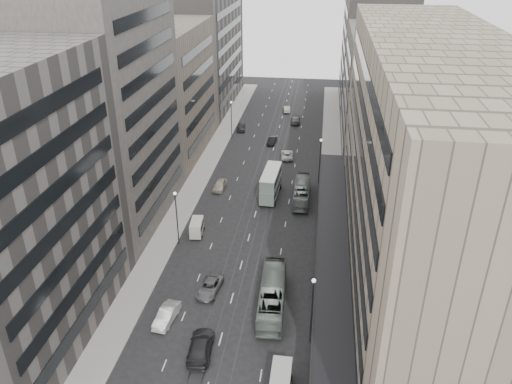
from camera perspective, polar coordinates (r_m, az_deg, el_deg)
The scene contains 27 objects.
ground at distance 61.36m, azimuth -2.93°, elevation -12.61°, with size 220.00×220.00×0.00m, color black.
sidewalk_right at distance 92.55m, azimuth 8.61°, elevation 1.71°, with size 4.00×125.00×0.15m, color gray.
sidewalk_left at distance 94.95m, azimuth -6.01°, elevation 2.55°, with size 4.00×125.00×0.15m, color gray.
department_store at distance 60.72m, azimuth 18.51°, elevation 2.10°, with size 19.20×60.00×30.00m.
building_right_mid at distance 102.78m, azimuth 14.46°, elevation 10.84°, with size 15.00×28.00×24.00m, color #443F3B.
building_right_far at distance 131.40m, azimuth 13.33°, elevation 15.25°, with size 15.00×32.00×28.00m, color #605A56.
building_left_b at distance 75.62m, azimuth -16.98°, elevation 8.82°, with size 15.00×26.00×34.00m, color #443F3B.
building_left_c at distance 100.99m, azimuth -10.59°, elevation 11.24°, with size 15.00×28.00×25.00m, color #6B6153.
building_left_d at distance 131.57m, azimuth -6.25°, elevation 15.80°, with size 15.00×38.00×28.00m, color #605A56.
lamp_right_near at distance 53.47m, azimuth 6.46°, elevation -12.51°, with size 0.44×0.44×8.32m.
lamp_right_far at distance 88.16m, azimuth 7.34°, elevation 4.14°, with size 0.44×0.44×8.32m.
lamp_left_near at distance 70.14m, azimuth -9.09°, elevation -2.27°, with size 0.44×0.44×8.32m.
lamp_left_far at distance 108.60m, azimuth -2.83°, elevation 8.74°, with size 0.44×0.44×8.32m.
bus_near at distance 59.88m, azimuth 1.87°, elevation -11.67°, with size 2.82×12.05×3.36m, color gray.
bus_far at distance 83.28m, azimuth 5.24°, elevation 0.01°, with size 2.50×10.67×2.97m, color gray.
double_decker at distance 83.50m, azimuth 1.70°, elevation 1.03°, with size 3.09×8.84×4.76m.
vw_microbus at distance 50.85m, azimuth 2.82°, elevation -20.87°, with size 2.14×4.60×2.47m.
panel_van at distance 73.86m, azimuth -6.79°, elevation -4.02°, with size 2.11×3.84×2.33m.
sedan_1 at distance 59.35m, azimuth -10.18°, elevation -13.68°, with size 1.69×4.83×1.59m, color beige.
sedan_2 at distance 62.89m, azimuth -5.33°, elevation -10.75°, with size 2.34×5.07×1.41m, color #5F5F61.
sedan_3 at distance 55.09m, azimuth -6.33°, elevation -17.12°, with size 2.41×5.94×1.72m, color black.
sedan_4 at distance 87.03m, azimuth -4.15°, elevation 0.78°, with size 1.86×4.62×1.58m, color #B0A692.
sedan_5 at distance 106.83m, azimuth 1.85°, elevation 5.89°, with size 1.50×4.29×1.41m, color black.
sedan_6 at distance 99.79m, azimuth 3.56°, elevation 4.29°, with size 2.35×5.09×1.41m, color silver.
sedan_7 at distance 119.80m, azimuth 4.51°, elevation 8.20°, with size 2.10×5.16×1.50m, color #525154.
sedan_8 at distance 114.74m, azimuth -1.72°, elevation 7.43°, with size 1.82×4.53×1.54m, color #28292B.
sedan_9 at distance 127.98m, azimuth 3.54°, elevation 9.46°, with size 1.57×4.49×1.48m, color #B3A594.
Camera 1 is at (9.38, -46.43, 39.01)m, focal length 35.00 mm.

